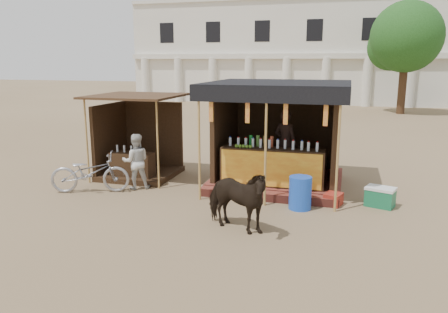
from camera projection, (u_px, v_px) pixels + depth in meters
ground at (203, 224)px, 9.04m from camera, size 120.00×120.00×0.00m
main_stall at (278, 148)px, 11.71m from camera, size 3.60×3.61×2.78m
secondary_stall at (135, 147)px, 12.75m from camera, size 2.40×2.40×2.38m
cow at (236, 199)px, 8.56m from camera, size 1.68×1.19×1.30m
motorbike at (90, 173)px, 11.15m from camera, size 2.10×1.32×1.04m
bystander at (136, 161)px, 11.44m from camera, size 0.89×0.82×1.47m
blue_barrel at (300, 193)px, 9.91m from camera, size 0.53×0.53×0.76m
red_crate at (333, 199)px, 10.21m from camera, size 0.47×0.51×0.29m
cooler at (380, 197)px, 10.10m from camera, size 0.75×0.62×0.46m
background_building at (293, 53)px, 36.86m from camera, size 26.00×7.45×8.18m
tree at (403, 40)px, 27.30m from camera, size 4.50×4.40×7.00m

